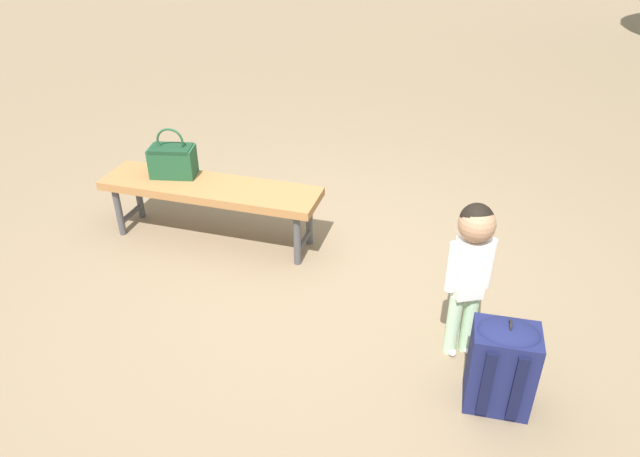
{
  "coord_description": "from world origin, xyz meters",
  "views": [
    {
      "loc": [
        1.71,
        -2.75,
        2.34
      ],
      "look_at": [
        0.1,
        -0.07,
        0.45
      ],
      "focal_mm": 32.86,
      "sensor_mm": 36.0,
      "label": 1
    }
  ],
  "objects_px": {
    "park_bench": "(210,192)",
    "handbag": "(173,160)",
    "child_standing": "(471,258)",
    "backpack_large": "(502,363)"
  },
  "relations": [
    {
      "from": "park_bench",
      "to": "child_standing",
      "type": "height_order",
      "value": "child_standing"
    },
    {
      "from": "park_bench",
      "to": "handbag",
      "type": "relative_size",
      "value": 4.48
    },
    {
      "from": "handbag",
      "to": "park_bench",
      "type": "bearing_deg",
      "value": 2.39
    },
    {
      "from": "park_bench",
      "to": "backpack_large",
      "type": "height_order",
      "value": "backpack_large"
    },
    {
      "from": "park_bench",
      "to": "backpack_large",
      "type": "distance_m",
      "value": 2.33
    },
    {
      "from": "park_bench",
      "to": "child_standing",
      "type": "bearing_deg",
      "value": -6.41
    },
    {
      "from": "park_bench",
      "to": "handbag",
      "type": "height_order",
      "value": "handbag"
    },
    {
      "from": "park_bench",
      "to": "handbag",
      "type": "bearing_deg",
      "value": -177.61
    },
    {
      "from": "park_bench",
      "to": "handbag",
      "type": "xyz_separation_m",
      "value": [
        -0.32,
        -0.01,
        0.18
      ]
    },
    {
      "from": "backpack_large",
      "to": "child_standing",
      "type": "bearing_deg",
      "value": 137.46
    }
  ]
}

